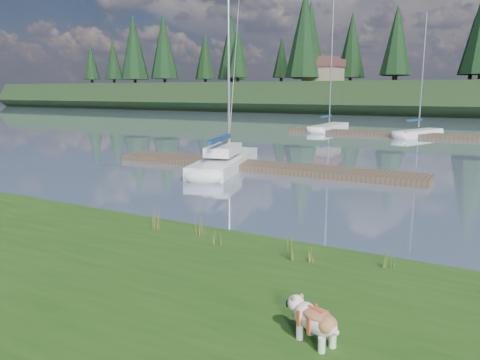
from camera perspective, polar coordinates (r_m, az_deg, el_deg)
The scene contains 21 objects.
ground at distance 41.94m, azimuth 20.46°, elevation 4.97°, with size 200.00×200.00×0.00m, color slate.
bank at distance 8.97m, azimuth -19.38°, elevation -13.73°, with size 60.00×9.00×0.35m, color #264B15.
ridge at distance 84.54m, azimuth 25.16°, elevation 8.97°, with size 200.00×20.00×5.00m, color black.
bulldog at distance 6.84m, azimuth 9.11°, elevation -16.39°, with size 0.95×0.65×0.56m.
sailboat_main at distance 24.08m, azimuth -1.37°, elevation 2.76°, with size 4.19×8.99×12.75m.
dock_near at distance 23.04m, azimuth 2.25°, elevation 1.71°, with size 16.00×2.00×0.30m, color #4C3D2C.
dock_far at distance 41.68m, azimuth 23.19°, elevation 4.95°, with size 26.00×2.20×0.30m, color #4C3D2C.
sailboat_bg_1 at distance 47.07m, azimuth 11.09°, elevation 6.42°, with size 1.76×8.54×12.65m.
sailboat_bg_2 at distance 42.63m, azimuth 21.29°, elevation 5.45°, with size 3.60×6.65×10.11m.
weed_0 at distance 11.40m, azimuth -5.00°, elevation -5.54°, with size 0.17×0.14×0.60m.
weed_1 at distance 10.70m, azimuth -2.93°, elevation -6.93°, with size 0.17×0.14×0.47m.
weed_2 at distance 9.81m, azimuth 6.35°, elevation -7.85°, with size 0.17×0.14×0.78m.
weed_3 at distance 12.11m, azimuth -10.17°, elevation -4.64°, with size 0.17×0.14×0.63m.
weed_4 at distance 9.82m, azimuth 8.56°, elevation -8.97°, with size 0.17×0.14×0.37m.
weed_5 at distance 9.82m, azimuth 17.90°, elevation -8.82°, with size 0.17×0.14×0.59m.
mud_lip at distance 12.13m, azimuth -3.59°, elevation -7.13°, with size 60.00×0.50×0.14m, color #33281C.
conifer_0 at distance 99.80m, azimuth -9.27°, elevation 15.81°, with size 5.72×5.72×14.15m.
conifer_1 at distance 94.70m, azimuth -0.27°, elevation 15.40°, with size 4.40×4.40×11.30m.
conifer_2 at distance 85.79m, azimuth 7.88°, elevation 17.29°, with size 6.60×6.60×16.05m.
conifer_3 at distance 85.24m, azimuth 18.68°, elevation 15.66°, with size 4.84×4.84×12.25m.
house_0 at distance 86.14m, azimuth 10.17°, elevation 13.04°, with size 6.30×5.30×4.65m.
Camera 1 is at (6.26, -11.30, 3.82)m, focal length 35.00 mm.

